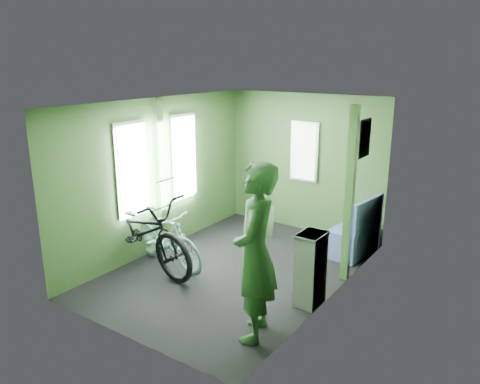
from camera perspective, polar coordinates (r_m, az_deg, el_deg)
The scene contains 6 objects.
room at distance 6.18m, azimuth -0.60°, elevation 2.92°, with size 4.00×4.02×2.31m.
bicycle_black at distance 6.81m, azimuth -11.69°, elevation -8.95°, with size 0.73×2.09×1.10m, color black.
bicycle_mint at distance 6.78m, azimuth -8.92°, elevation -8.92°, with size 0.41×1.47×0.88m, color #77B8AD.
passenger at distance 4.77m, azimuth 1.86°, elevation -7.42°, with size 0.67×0.80×1.88m.
waste_box at distance 5.63m, azimuth 8.57°, elevation -9.28°, with size 0.26×0.37×0.90m, color gray.
bench_seat at distance 7.21m, azimuth 13.77°, elevation -5.39°, with size 0.57×0.89×0.89m.
Camera 1 is at (3.43, -4.89, 2.83)m, focal length 35.00 mm.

